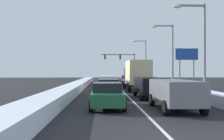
# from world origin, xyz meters

# --- Properties ---
(ground_plane) EXTENTS (122.09, 122.09, 0.00)m
(ground_plane) POSITION_xyz_m (0.00, 18.78, 0.00)
(ground_plane) COLOR black
(lane_stripe_between_right_lane_and_center_lane) EXTENTS (0.14, 51.65, 0.01)m
(lane_stripe_between_right_lane_and_center_lane) POSITION_xyz_m (-0.00, 23.48, 0.00)
(lane_stripe_between_right_lane_and_center_lane) COLOR silver
(lane_stripe_between_right_lane_and_center_lane) RESTS_ON ground
(snow_bank_right_shoulder) EXTENTS (1.40, 51.65, 0.74)m
(snow_bank_right_shoulder) POSITION_xyz_m (5.30, 23.48, 0.37)
(snow_bank_right_shoulder) COLOR silver
(snow_bank_right_shoulder) RESTS_ON ground
(snow_bank_left_shoulder) EXTENTS (1.70, 51.65, 0.82)m
(snow_bank_left_shoulder) POSITION_xyz_m (-5.30, 23.48, 0.41)
(snow_bank_left_shoulder) COLOR silver
(snow_bank_left_shoulder) RESTS_ON ground
(suv_gray_right_lane_nearest) EXTENTS (2.16, 4.90, 1.67)m
(suv_gray_right_lane_nearest) POSITION_xyz_m (1.88, 6.14, 1.02)
(suv_gray_right_lane_nearest) COLOR slate
(suv_gray_right_lane_nearest) RESTS_ON ground
(suv_black_right_lane_second) EXTENTS (2.16, 4.90, 1.67)m
(suv_black_right_lane_second) POSITION_xyz_m (1.62, 12.21, 1.02)
(suv_black_right_lane_second) COLOR black
(suv_black_right_lane_second) RESTS_ON ground
(box_truck_right_lane_third) EXTENTS (2.53, 7.20, 3.36)m
(box_truck_right_lane_third) POSITION_xyz_m (1.71, 20.42, 1.90)
(box_truck_right_lane_third) COLOR navy
(box_truck_right_lane_third) RESTS_ON ground
(sedan_tan_right_lane_fourth) EXTENTS (2.00, 4.50, 1.51)m
(sedan_tan_right_lane_fourth) POSITION_xyz_m (1.88, 28.68, 0.76)
(sedan_tan_right_lane_fourth) COLOR #937F60
(sedan_tan_right_lane_fourth) RESTS_ON ground
(sedan_maroon_right_lane_fifth) EXTENTS (2.00, 4.50, 1.51)m
(sedan_maroon_right_lane_fifth) POSITION_xyz_m (1.93, 34.72, 0.76)
(sedan_maroon_right_lane_fifth) COLOR maroon
(sedan_maroon_right_lane_fifth) RESTS_ON ground
(sedan_green_center_lane_nearest) EXTENTS (2.00, 4.50, 1.51)m
(sedan_green_center_lane_nearest) POSITION_xyz_m (-1.92, 7.06, 0.76)
(sedan_green_center_lane_nearest) COLOR #1E5633
(sedan_green_center_lane_nearest) RESTS_ON ground
(sedan_charcoal_center_lane_second) EXTENTS (2.00, 4.50, 1.51)m
(sedan_charcoal_center_lane_second) POSITION_xyz_m (-1.71, 12.93, 0.76)
(sedan_charcoal_center_lane_second) COLOR #38383D
(sedan_charcoal_center_lane_second) RESTS_ON ground
(suv_white_center_lane_third) EXTENTS (2.16, 4.90, 1.67)m
(suv_white_center_lane_third) POSITION_xyz_m (-1.62, 19.23, 1.02)
(suv_white_center_lane_third) COLOR silver
(suv_white_center_lane_third) RESTS_ON ground
(sedan_silver_center_lane_fourth) EXTENTS (2.00, 4.50, 1.51)m
(sedan_silver_center_lane_fourth) POSITION_xyz_m (-1.48, 24.93, 0.76)
(sedan_silver_center_lane_fourth) COLOR #B7BABF
(sedan_silver_center_lane_fourth) RESTS_ON ground
(sedan_red_center_lane_fifth) EXTENTS (2.00, 4.50, 1.51)m
(sedan_red_center_lane_fifth) POSITION_xyz_m (-1.85, 30.66, 0.76)
(sedan_red_center_lane_fifth) COLOR maroon
(sedan_red_center_lane_fifth) RESTS_ON ground
(traffic_light_gantry) EXTENTS (7.54, 0.47, 6.20)m
(traffic_light_gantry) POSITION_xyz_m (2.57, 46.95, 4.50)
(traffic_light_gantry) COLOR slate
(traffic_light_gantry) RESTS_ON ground
(street_lamp_right_near) EXTENTS (2.66, 0.36, 7.59)m
(street_lamp_right_near) POSITION_xyz_m (5.57, 11.74, 4.58)
(street_lamp_right_near) COLOR gray
(street_lamp_right_near) RESTS_ON ground
(street_lamp_right_mid) EXTENTS (2.66, 0.36, 7.73)m
(street_lamp_right_mid) POSITION_xyz_m (5.71, 21.13, 4.66)
(street_lamp_right_mid) COLOR gray
(street_lamp_right_mid) RESTS_ON ground
(street_lamp_right_far) EXTENTS (2.66, 0.36, 8.26)m
(street_lamp_right_far) POSITION_xyz_m (5.84, 39.91, 4.94)
(street_lamp_right_far) COLOR gray
(street_lamp_right_far) RESTS_ON ground
(roadside_sign_right) EXTENTS (3.20, 0.16, 5.50)m
(roadside_sign_right) POSITION_xyz_m (9.62, 26.38, 4.02)
(roadside_sign_right) COLOR #59595B
(roadside_sign_right) RESTS_ON ground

